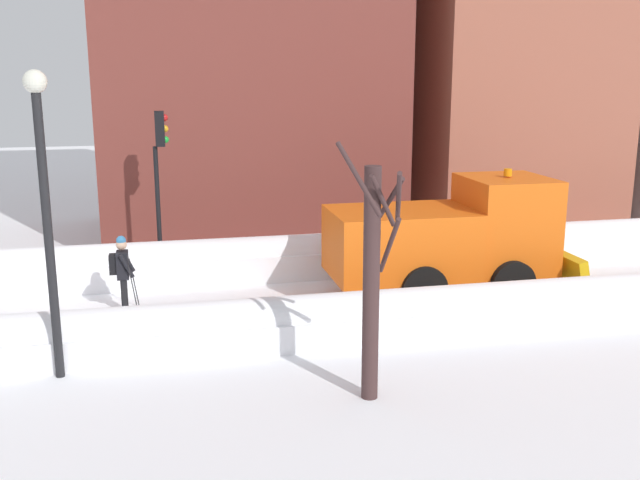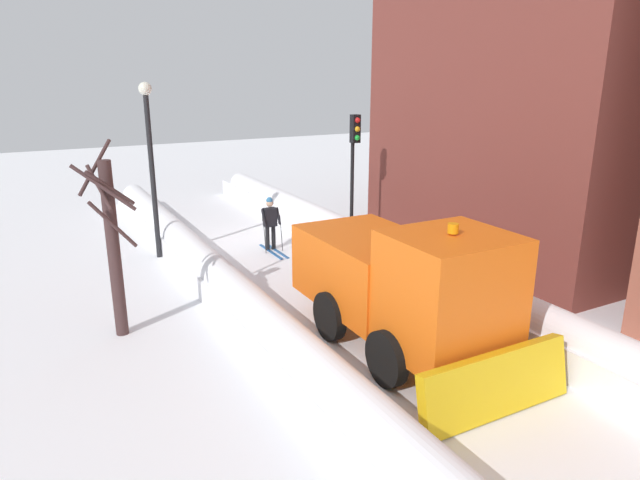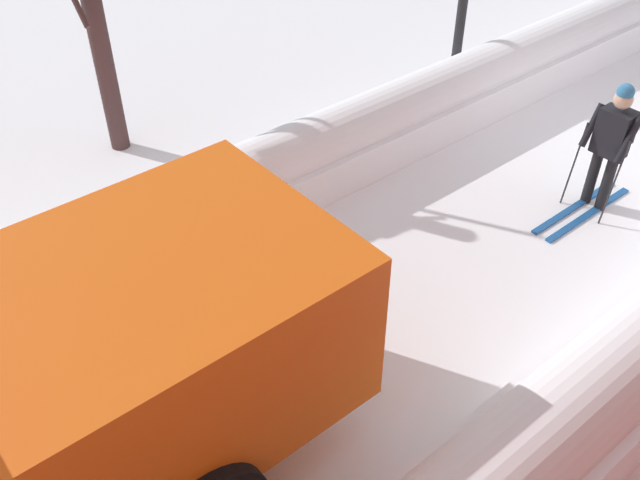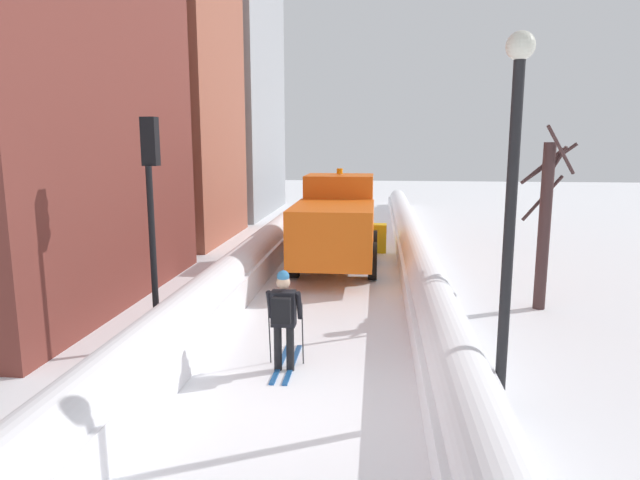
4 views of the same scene
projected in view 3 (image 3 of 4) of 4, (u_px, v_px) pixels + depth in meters
The scene contains 2 objects.
skier at pixel (611, 141), 9.11m from camera, with size 0.62×1.80×1.81m.
bare_tree_near at pixel (91, 10), 9.56m from camera, with size 1.20×1.18×4.36m.
Camera 3 is at (-4.03, 9.36, 5.77)m, focal length 39.87 mm.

